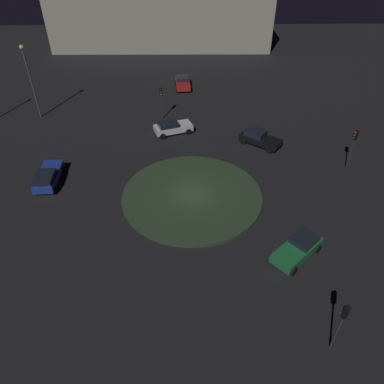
% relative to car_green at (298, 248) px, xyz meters
% --- Properties ---
extents(ground_plane, '(119.23, 119.23, 0.00)m').
position_rel_car_green_xyz_m(ground_plane, '(7.56, -6.96, -0.74)').
color(ground_plane, black).
extents(roundabout_island, '(12.31, 12.31, 0.29)m').
position_rel_car_green_xyz_m(roundabout_island, '(7.56, -6.96, -0.60)').
color(roundabout_island, '#2D4228').
rests_on(roundabout_island, ground_plane).
extents(car_green, '(4.29, 4.11, 1.41)m').
position_rel_car_green_xyz_m(car_green, '(0.00, 0.00, 0.00)').
color(car_green, '#1E7238').
rests_on(car_green, ground_plane).
extents(car_white, '(4.53, 3.13, 1.39)m').
position_rel_car_green_xyz_m(car_white, '(9.58, -18.41, 0.01)').
color(car_white, white).
rests_on(car_white, ground_plane).
extents(car_blue, '(2.15, 4.56, 1.47)m').
position_rel_car_green_xyz_m(car_blue, '(20.69, -9.15, 0.02)').
color(car_blue, '#1E38A5').
rests_on(car_blue, ground_plane).
extents(car_red, '(2.36, 4.24, 1.41)m').
position_rel_car_green_xyz_m(car_red, '(8.46, -31.56, -0.02)').
color(car_red, red).
rests_on(car_red, ground_plane).
extents(car_black, '(4.56, 4.06, 1.51)m').
position_rel_car_green_xyz_m(car_black, '(0.27, -15.80, 0.04)').
color(car_black, black).
rests_on(car_black, ground_plane).
extents(traffic_light_west, '(0.39, 0.35, 4.20)m').
position_rel_car_green_xyz_m(traffic_light_west, '(-7.45, -11.01, 2.25)').
color(traffic_light_west, '#2D2D2D').
rests_on(traffic_light_west, ground_plane).
extents(traffic_light_northwest, '(0.37, 0.40, 4.01)m').
position_rel_car_green_xyz_m(traffic_light_northwest, '(-0.19, 7.11, 2.12)').
color(traffic_light_northwest, '#2D2D2D').
rests_on(traffic_light_northwest, ground_plane).
extents(traffic_light_south, '(0.34, 0.38, 3.86)m').
position_rel_car_green_xyz_m(traffic_light_south, '(10.87, -21.96, 2.02)').
color(traffic_light_south, '#2D2D2D').
rests_on(traffic_light_south, ground_plane).
extents(streetlamp_southeast_near, '(0.50, 0.50, 8.48)m').
position_rel_car_green_xyz_m(streetlamp_southeast_near, '(25.68, -22.74, 4.66)').
color(streetlamp_southeast_near, '#4C4C51').
rests_on(streetlamp_southeast_near, ground_plane).
extents(store_building, '(37.78, 10.49, 9.61)m').
position_rel_car_green_xyz_m(store_building, '(12.20, -51.24, 4.06)').
color(store_building, '#ADA893').
rests_on(store_building, ground_plane).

